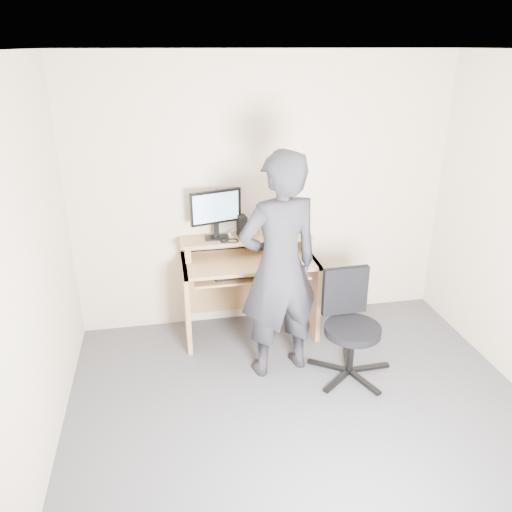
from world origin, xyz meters
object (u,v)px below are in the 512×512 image
object	(u,v)px
office_chair	(350,321)
person	(279,268)
desk	(248,276)
monitor	(216,210)

from	to	relation	value
office_chair	person	size ratio (longest dim) A/B	0.46
desk	office_chair	distance (m)	1.08
office_chair	monitor	bearing A→B (deg)	133.94
monitor	person	size ratio (longest dim) A/B	0.25
person	office_chair	bearing A→B (deg)	152.86
office_chair	desk	bearing A→B (deg)	127.14
monitor	desk	bearing A→B (deg)	-31.65
monitor	person	bearing A→B (deg)	-77.88
desk	person	world-z (taller)	person
monitor	office_chair	distance (m)	1.50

